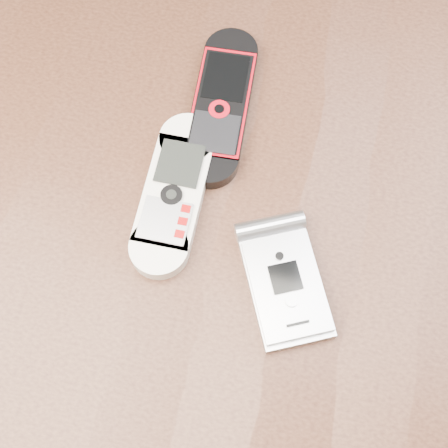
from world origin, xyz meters
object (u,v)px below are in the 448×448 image
(table, at_px, (219,268))
(motorola_razr, at_px, (285,284))
(nokia_white, at_px, (174,193))
(nokia_black_red, at_px, (221,105))

(table, height_order, motorola_razr, motorola_razr)
(table, bearing_deg, nokia_white, 154.39)
(nokia_black_red, bearing_deg, table, -81.91)
(table, distance_m, nokia_black_red, 0.16)
(table, distance_m, nokia_white, 0.12)
(nokia_white, distance_m, nokia_black_red, 0.09)
(table, bearing_deg, nokia_black_red, 99.99)
(nokia_black_red, xyz_separation_m, motorola_razr, (0.08, -0.14, 0.00))
(nokia_white, height_order, nokia_black_red, same)
(table, height_order, nokia_black_red, nokia_black_red)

